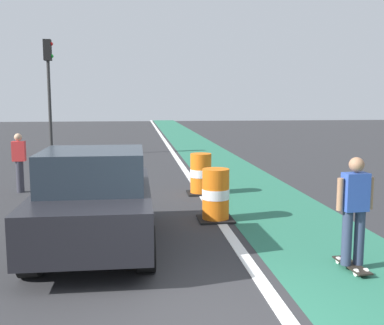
{
  "coord_description": "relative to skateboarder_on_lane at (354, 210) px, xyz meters",
  "views": [
    {
      "loc": [
        -0.79,
        -4.68,
        2.51
      ],
      "look_at": [
        0.44,
        5.6,
        1.1
      ],
      "focal_mm": 43.22,
      "sensor_mm": 36.0,
      "label": 1
    }
  ],
  "objects": [
    {
      "name": "bike_lane_strip",
      "position": [
        0.04,
        10.4,
        -0.91
      ],
      "size": [
        2.5,
        80.0,
        0.01
      ],
      "primitive_type": "cube",
      "color": "#286B51",
      "rests_on": "ground"
    },
    {
      "name": "lane_divider_stripe",
      "position": [
        -1.46,
        10.4,
        -0.91
      ],
      "size": [
        0.2,
        80.0,
        0.01
      ],
      "primitive_type": "cube",
      "color": "silver",
      "rests_on": "ground"
    },
    {
      "name": "traffic_barrel_front",
      "position": [
        -1.54,
        3.05,
        -0.38
      ],
      "size": [
        0.73,
        0.73,
        1.09
      ],
      "color": "orange",
      "rests_on": "ground"
    },
    {
      "name": "pedestrian_crossing",
      "position": [
        -6.33,
        6.59,
        -0.05
      ],
      "size": [
        0.34,
        0.2,
        1.61
      ],
      "color": "#33333D",
      "rests_on": "ground"
    },
    {
      "name": "traffic_light_corner",
      "position": [
        -6.95,
        14.85,
        2.59
      ],
      "size": [
        0.41,
        0.32,
        5.1
      ],
      "color": "#2D2D2D",
      "rests_on": "ground"
    },
    {
      "name": "traffic_barrel_mid",
      "position": [
        -1.47,
        5.8,
        -0.38
      ],
      "size": [
        0.73,
        0.73,
        1.09
      ],
      "color": "orange",
      "rests_on": "ground"
    },
    {
      "name": "parked_sedan_nearest",
      "position": [
        -3.87,
        1.51,
        -0.08
      ],
      "size": [
        1.93,
        4.1,
        1.7
      ],
      "color": "black",
      "rests_on": "ground"
    },
    {
      "name": "skateboarder_on_lane",
      "position": [
        0.0,
        0.0,
        0.0
      ],
      "size": [
        0.57,
        0.81,
        1.69
      ],
      "color": "black",
      "rests_on": "ground"
    }
  ]
}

